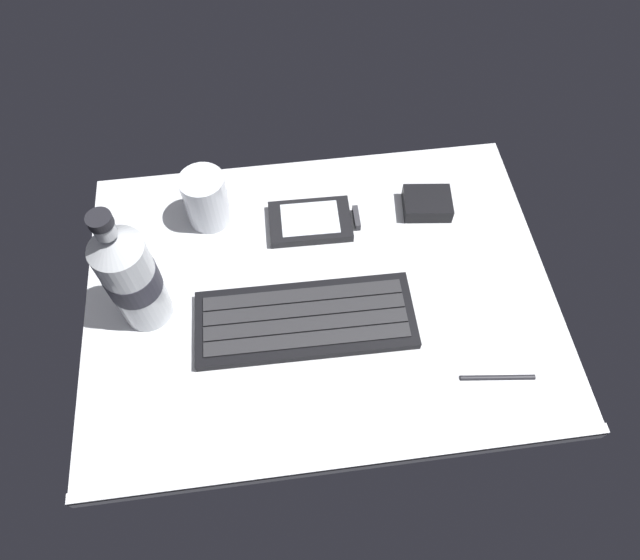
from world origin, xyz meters
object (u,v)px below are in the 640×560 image
object	(u,v)px
juice_cup	(206,201)
stylus_pen	(498,377)
handheld_device	(315,221)
charger_block	(427,203)
water_bottle	(130,274)
keyboard	(305,320)

from	to	relation	value
juice_cup	stylus_pen	bearing A→B (deg)	-40.50
handheld_device	juice_cup	world-z (taller)	juice_cup
handheld_device	charger_block	distance (cm)	17.09
juice_cup	stylus_pen	xyz separation A→B (cm)	(35.32, -30.16, -3.56)
handheld_device	charger_block	size ratio (longest dim) A/B	1.85
handheld_device	stylus_pen	bearing A→B (deg)	-53.29
water_bottle	stylus_pen	size ratio (longest dim) A/B	2.19
juice_cup	water_bottle	bearing A→B (deg)	-120.91
handheld_device	water_bottle	xyz separation A→B (cm)	(-23.98, -11.31, 8.28)
keyboard	charger_block	world-z (taller)	charger_block
water_bottle	charger_block	distance (cm)	43.49
stylus_pen	handheld_device	bearing A→B (deg)	133.21
keyboard	stylus_pen	world-z (taller)	keyboard
keyboard	water_bottle	size ratio (longest dim) A/B	1.40
handheld_device	water_bottle	world-z (taller)	water_bottle
keyboard	handheld_device	bearing A→B (deg)	78.69
keyboard	charger_block	bearing A→B (deg)	39.63
stylus_pen	water_bottle	bearing A→B (deg)	167.01
handheld_device	stylus_pen	xyz separation A→B (cm)	(20.06, -26.90, -0.38)
stylus_pen	keyboard	bearing A→B (deg)	161.45
keyboard	handheld_device	distance (cm)	16.35
keyboard	handheld_device	size ratio (longest dim) A/B	2.26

